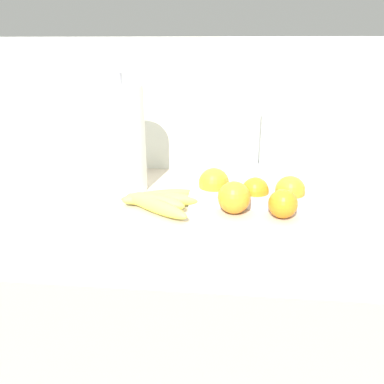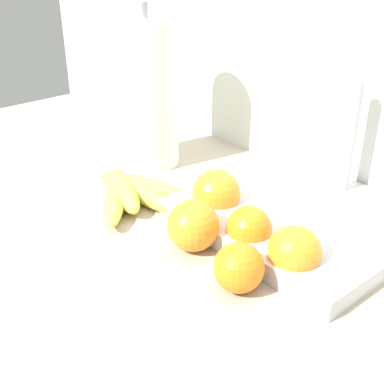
# 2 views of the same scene
# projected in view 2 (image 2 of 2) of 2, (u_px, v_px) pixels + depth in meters

# --- Properties ---
(wall_back) EXTENTS (1.98, 0.06, 1.30)m
(wall_back) POSITION_uv_depth(u_px,v_px,m) (296.00, 261.00, 1.16)
(wall_back) COLOR silver
(wall_back) RESTS_ON ground
(banana_bunch) EXTENTS (0.22, 0.19, 0.04)m
(banana_bunch) POSITION_uv_depth(u_px,v_px,m) (130.00, 191.00, 0.92)
(banana_bunch) COLOR #D9D04C
(banana_bunch) RESTS_ON counter
(orange_far_right) EXTENTS (0.07, 0.07, 0.07)m
(orange_far_right) POSITION_uv_depth(u_px,v_px,m) (239.00, 268.00, 0.68)
(orange_far_right) COLOR orange
(orange_far_right) RESTS_ON counter
(orange_center) EXTENTS (0.08, 0.08, 0.08)m
(orange_center) POSITION_uv_depth(u_px,v_px,m) (191.00, 227.00, 0.77)
(orange_center) COLOR orange
(orange_center) RESTS_ON counter
(orange_right) EXTENTS (0.08, 0.08, 0.08)m
(orange_right) POSITION_uv_depth(u_px,v_px,m) (294.00, 252.00, 0.71)
(orange_right) COLOR orange
(orange_right) RESTS_ON counter
(orange_back_left) EXTENTS (0.08, 0.08, 0.08)m
(orange_back_left) POSITION_uv_depth(u_px,v_px,m) (216.00, 193.00, 0.86)
(orange_back_left) COLOR orange
(orange_back_left) RESTS_ON counter
(orange_back_right) EXTENTS (0.07, 0.07, 0.07)m
(orange_back_right) POSITION_uv_depth(u_px,v_px,m) (249.00, 228.00, 0.77)
(orange_back_right) COLOR orange
(orange_back_right) RESTS_ON counter
(paper_towel_roll) EXTENTS (0.13, 0.13, 0.32)m
(paper_towel_roll) POSITION_uv_depth(u_px,v_px,m) (147.00, 94.00, 1.01)
(paper_towel_roll) COLOR white
(paper_towel_roll) RESTS_ON counter
(sink_basin) EXTENTS (0.35, 0.32, 0.23)m
(sink_basin) POSITION_uv_depth(u_px,v_px,m) (301.00, 215.00, 0.84)
(sink_basin) COLOR #B7BABF
(sink_basin) RESTS_ON counter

